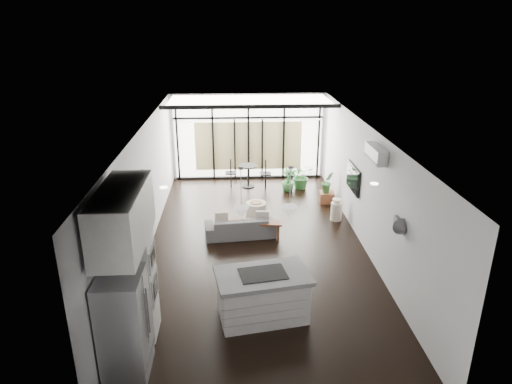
{
  "coord_description": "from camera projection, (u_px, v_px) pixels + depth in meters",
  "views": [
    {
      "loc": [
        -0.53,
        -9.56,
        5.01
      ],
      "look_at": [
        0.0,
        0.3,
        1.25
      ],
      "focal_mm": 32.0,
      "sensor_mm": 36.0,
      "label": 1
    }
  ],
  "objects": [
    {
      "name": "wall_back",
      "position": [
        248.0,
        137.0,
        14.9
      ],
      "size": [
        5.0,
        0.02,
        2.8
      ],
      "primitive_type": "cube",
      "color": "silver",
      "rests_on": "ground"
    },
    {
      "name": "pouf",
      "position": [
        256.0,
        210.0,
        12.17
      ],
      "size": [
        0.6,
        0.6,
        0.44
      ],
      "primitive_type": "cylinder",
      "rotation": [
        0.0,
        0.0,
        -0.09
      ],
      "color": "#EBE3C5",
      "rests_on": "floor"
    },
    {
      "name": "island",
      "position": [
        263.0,
        296.0,
        8.03
      ],
      "size": [
        1.76,
        1.22,
        0.88
      ],
      "primitive_type": "cube",
      "rotation": [
        0.0,
        0.0,
        0.17
      ],
      "color": "white",
      "rests_on": "floor"
    },
    {
      "name": "framed_art",
      "position": [
        141.0,
        194.0,
        9.59
      ],
      "size": [
        0.04,
        0.7,
        0.9
      ],
      "primitive_type": "cube",
      "color": "black",
      "rests_on": "wall_left"
    },
    {
      "name": "plant_crate",
      "position": [
        327.0,
        188.0,
        13.15
      ],
      "size": [
        0.53,
        0.71,
        0.28
      ],
      "primitive_type": "imported",
      "rotation": [
        0.0,
        0.0,
        0.32
      ],
      "color": "#316F35",
      "rests_on": "crate"
    },
    {
      "name": "pendant_left",
      "position": [
        241.0,
        212.0,
        7.52
      ],
      "size": [
        0.26,
        0.26,
        0.18
      ],
      "primitive_type": "cone",
      "color": "silver",
      "rests_on": "ceiling"
    },
    {
      "name": "plant_med",
      "position": [
        288.0,
        185.0,
        14.07
      ],
      "size": [
        0.69,
        0.83,
        0.41
      ],
      "primitive_type": "imported",
      "rotation": [
        0.0,
        0.0,
        -0.45
      ],
      "color": "#316F35",
      "rests_on": "floor"
    },
    {
      "name": "pendant_right",
      "position": [
        290.0,
        211.0,
        7.56
      ],
      "size": [
        0.26,
        0.26,
        0.18
      ],
      "primitive_type": "cone",
      "color": "silver",
      "rests_on": "ceiling"
    },
    {
      "name": "ac_unit",
      "position": [
        376.0,
        154.0,
        9.23
      ],
      "size": [
        0.22,
        0.9,
        0.3
      ],
      "primitive_type": "cube",
      "color": "silver",
      "rests_on": "wall_right"
    },
    {
      "name": "ceiling",
      "position": [
        257.0,
        129.0,
        9.73
      ],
      "size": [
        5.0,
        10.0,
        0.0
      ],
      "primitive_type": "cube",
      "color": "silver",
      "rests_on": "ground"
    },
    {
      "name": "bistro_set",
      "position": [
        248.0,
        177.0,
        14.42
      ],
      "size": [
        1.39,
        0.7,
        0.64
      ],
      "primitive_type": "cube",
      "rotation": [
        0.0,
        0.0,
        -0.13
      ],
      "color": "black",
      "rests_on": "floor"
    },
    {
      "name": "crate",
      "position": [
        327.0,
        197.0,
        13.25
      ],
      "size": [
        0.43,
        0.43,
        0.31
      ],
      "primitive_type": "cube",
      "rotation": [
        0.0,
        0.0,
        -0.06
      ],
      "color": "brown",
      "rests_on": "floor"
    },
    {
      "name": "plant_tall",
      "position": [
        301.0,
        179.0,
        14.29
      ],
      "size": [
        0.93,
        0.98,
        0.63
      ],
      "primitive_type": "imported",
      "rotation": [
        0.0,
        0.0,
        0.29
      ],
      "color": "#316F35",
      "rests_on": "floor"
    },
    {
      "name": "fridge",
      "position": [
        124.0,
        326.0,
        6.64
      ],
      "size": [
        0.64,
        0.8,
        1.65
      ],
      "primitive_type": "cube",
      "color": "gray",
      "rests_on": "floor"
    },
    {
      "name": "glazing",
      "position": [
        248.0,
        138.0,
        14.79
      ],
      "size": [
        5.0,
        0.2,
        2.8
      ],
      "primitive_type": "cube",
      "color": "black",
      "rests_on": "ground"
    },
    {
      "name": "wall_front",
      "position": [
        279.0,
        335.0,
        5.57
      ],
      "size": [
        5.0,
        0.02,
        2.8
      ],
      "primitive_type": "cube",
      "color": "silver",
      "rests_on": "ground"
    },
    {
      "name": "skylight",
      "position": [
        249.0,
        100.0,
        13.48
      ],
      "size": [
        4.7,
        1.9,
        0.06
      ],
      "primitive_type": "cube",
      "color": "silver",
      "rests_on": "ceiling"
    },
    {
      "name": "tv",
      "position": [
        353.0,
        178.0,
        11.32
      ],
      "size": [
        0.05,
        1.1,
        0.65
      ],
      "primitive_type": "cube",
      "color": "black",
      "rests_on": "wall_right"
    },
    {
      "name": "sofa",
      "position": [
        240.0,
        223.0,
        11.13
      ],
      "size": [
        1.75,
        0.67,
        0.67
      ],
      "primitive_type": "imported",
      "rotation": [
        0.0,
        0.0,
        3.24
      ],
      "color": "#515053",
      "rests_on": "floor"
    },
    {
      "name": "cooktop",
      "position": [
        263.0,
        274.0,
        7.87
      ],
      "size": [
        0.88,
        0.67,
        0.01
      ],
      "primitive_type": "cube",
      "rotation": [
        0.0,
        0.0,
        0.17
      ],
      "color": "black",
      "rests_on": "island"
    },
    {
      "name": "console_bench",
      "position": [
        255.0,
        229.0,
        11.09
      ],
      "size": [
        1.35,
        0.49,
        0.42
      ],
      "primitive_type": "cube",
      "rotation": [
        0.0,
        0.0,
        -0.12
      ],
      "color": "brown",
      "rests_on": "floor"
    },
    {
      "name": "neighbour_building",
      "position": [
        248.0,
        146.0,
        14.96
      ],
      "size": [
        3.5,
        0.02,
        1.6
      ],
      "primitive_type": "cube",
      "color": "beige",
      "rests_on": "ground"
    },
    {
      "name": "floor",
      "position": [
        257.0,
        246.0,
        10.73
      ],
      "size": [
        5.0,
        10.0,
        0.0
      ],
      "primitive_type": "cube",
      "color": "black",
      "rests_on": "ground"
    },
    {
      "name": "upper_cabinets",
      "position": [
        122.0,
        217.0,
        6.52
      ],
      "size": [
        0.62,
        1.75,
        0.86
      ],
      "primitive_type": "cube",
      "color": "white",
      "rests_on": "wall_left"
    },
    {
      "name": "milk_can",
      "position": [
        336.0,
        209.0,
        12.03
      ],
      "size": [
        0.34,
        0.34,
        0.6
      ],
      "primitive_type": "cylinder",
      "rotation": [
        0.0,
        0.0,
        0.12
      ],
      "color": "#EFE1CA",
      "rests_on": "floor"
    },
    {
      "name": "appliance_column",
      "position": [
        134.0,
        272.0,
        7.35
      ],
      "size": [
        0.61,
        0.64,
        2.38
      ],
      "primitive_type": "cube",
      "color": "white",
      "rests_on": "floor"
    },
    {
      "name": "wall_left",
      "position": [
        144.0,
        193.0,
        10.11
      ],
      "size": [
        0.02,
        10.0,
        2.8
      ],
      "primitive_type": "cube",
      "color": "silver",
      "rests_on": "ground"
    },
    {
      "name": "wall_right",
      "position": [
        366.0,
        188.0,
        10.36
      ],
      "size": [
        0.02,
        10.0,
        2.8
      ],
      "primitive_type": "cube",
      "color": "silver",
      "rests_on": "ground"
    }
  ]
}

